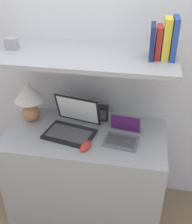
{
  "coord_description": "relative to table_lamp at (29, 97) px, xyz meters",
  "views": [
    {
      "loc": [
        0.36,
        -1.3,
        1.95
      ],
      "look_at": [
        0.08,
        0.29,
        0.96
      ],
      "focal_mm": 45.0,
      "sensor_mm": 36.0,
      "label": 1
    }
  ],
  "objects": [
    {
      "name": "wall_back",
      "position": [
        0.44,
        0.25,
        0.23
      ],
      "size": [
        6.0,
        0.05,
        2.4
      ],
      "color": "silver",
      "rests_on": "ground_plane"
    },
    {
      "name": "router_box",
      "position": [
        0.51,
        0.1,
        -0.14
      ],
      "size": [
        0.14,
        0.06,
        0.12
      ],
      "color": "black",
      "rests_on": "desk"
    },
    {
      "name": "shelf_gadget",
      "position": [
        -0.05,
        -0.04,
        0.41
      ],
      "size": [
        0.08,
        0.06,
        0.07
      ],
      "color": "#99999E",
      "rests_on": "shelf"
    },
    {
      "name": "shelf",
      "position": [
        0.44,
        -0.04,
        0.36
      ],
      "size": [
        1.15,
        0.53,
        0.03
      ],
      "color": "#999EA3",
      "rests_on": "back_riser"
    },
    {
      "name": "desk",
      "position": [
        0.44,
        -0.11,
        -0.59
      ],
      "size": [
        1.15,
        0.59,
        0.77
      ],
      "color": "#999EA3",
      "rests_on": "ground_plane"
    },
    {
      "name": "book_blue",
      "position": [
        0.97,
        -0.04,
        0.49
      ],
      "size": [
        0.03,
        0.15,
        0.25
      ],
      "color": "#284293",
      "rests_on": "shelf"
    },
    {
      "name": "table_lamp",
      "position": [
        0.0,
        0.0,
        0.0
      ],
      "size": [
        0.22,
        0.22,
        0.32
      ],
      "color": "#B27A4C",
      "rests_on": "desk"
    },
    {
      "name": "back_riser",
      "position": [
        0.44,
        0.21,
        -0.31
      ],
      "size": [
        1.15,
        0.04,
        1.32
      ],
      "color": "silver",
      "rests_on": "ground_plane"
    },
    {
      "name": "book_red",
      "position": [
        0.88,
        -0.04,
        0.47
      ],
      "size": [
        0.03,
        0.12,
        0.19
      ],
      "color": "#A82823",
      "rests_on": "shelf"
    },
    {
      "name": "computer_mouse",
      "position": [
        0.48,
        -0.27,
        -0.18
      ],
      "size": [
        0.09,
        0.13,
        0.04
      ],
      "color": "red",
      "rests_on": "desk"
    },
    {
      "name": "book_yellow",
      "position": [
        0.92,
        -0.04,
        0.49
      ],
      "size": [
        0.04,
        0.12,
        0.24
      ],
      "color": "gold",
      "rests_on": "shelf"
    },
    {
      "name": "laptop_large",
      "position": [
        0.34,
        -0.1,
        -0.15
      ],
      "size": [
        0.39,
        0.36,
        0.24
      ],
      "color": "black",
      "rests_on": "desk"
    },
    {
      "name": "book_navy",
      "position": [
        0.84,
        -0.04,
        0.47
      ],
      "size": [
        0.03,
        0.16,
        0.2
      ],
      "color": "navy",
      "rests_on": "shelf"
    },
    {
      "name": "laptop_small",
      "position": [
        0.71,
        -0.13,
        -0.16
      ],
      "size": [
        0.25,
        0.24,
        0.17
      ],
      "color": "slate",
      "rests_on": "desk"
    }
  ]
}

